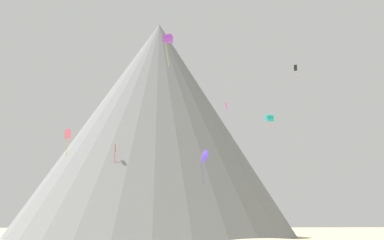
{
  "coord_description": "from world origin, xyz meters",
  "views": [
    {
      "loc": [
        -4.05,
        -33.69,
        4.04
      ],
      "look_at": [
        0.8,
        37.17,
        22.84
      ],
      "focal_mm": 35.63,
      "sensor_mm": 36.0,
      "label": 1
    }
  ],
  "objects_px": {
    "rock_massif": "(158,134)",
    "kite_black_high": "(296,70)",
    "kite_magenta_mid": "(226,106)",
    "kite_red_mid": "(115,150)",
    "kite_rainbow_mid": "(67,136)",
    "kite_indigo_mid": "(204,156)",
    "kite_teal_mid": "(269,118)",
    "kite_violet_high": "(168,39)"
  },
  "relations": [
    {
      "from": "rock_massif",
      "to": "kite_magenta_mid",
      "type": "height_order",
      "value": "rock_massif"
    },
    {
      "from": "rock_massif",
      "to": "kite_rainbow_mid",
      "type": "xyz_separation_m",
      "value": [
        -13.57,
        -47.37,
        -11.19
      ]
    },
    {
      "from": "kite_black_high",
      "to": "kite_teal_mid",
      "type": "xyz_separation_m",
      "value": [
        -10.61,
        -13.9,
        -15.11
      ]
    },
    {
      "from": "kite_violet_high",
      "to": "kite_red_mid",
      "type": "relative_size",
      "value": 1.32
    },
    {
      "from": "kite_teal_mid",
      "to": "kite_indigo_mid",
      "type": "xyz_separation_m",
      "value": [
        -11.39,
        3.07,
        -6.46
      ]
    },
    {
      "from": "kite_red_mid",
      "to": "rock_massif",
      "type": "bearing_deg",
      "value": -148.04
    },
    {
      "from": "kite_black_high",
      "to": "kite_red_mid",
      "type": "distance_m",
      "value": 43.64
    },
    {
      "from": "kite_rainbow_mid",
      "to": "kite_magenta_mid",
      "type": "xyz_separation_m",
      "value": [
        24.93,
        -6.81,
        3.49
      ]
    },
    {
      "from": "kite_violet_high",
      "to": "kite_magenta_mid",
      "type": "distance_m",
      "value": 14.17
    },
    {
      "from": "rock_massif",
      "to": "kite_indigo_mid",
      "type": "bearing_deg",
      "value": -77.67
    },
    {
      "from": "kite_violet_high",
      "to": "kite_red_mid",
      "type": "bearing_deg",
      "value": 128.8
    },
    {
      "from": "kite_violet_high",
      "to": "kite_magenta_mid",
      "type": "bearing_deg",
      "value": 14.57
    },
    {
      "from": "kite_teal_mid",
      "to": "kite_red_mid",
      "type": "xyz_separation_m",
      "value": [
        -28.98,
        17.2,
        -2.95
      ]
    },
    {
      "from": "kite_teal_mid",
      "to": "rock_massif",
      "type": "bearing_deg",
      "value": -73.26
    },
    {
      "from": "rock_massif",
      "to": "kite_rainbow_mid",
      "type": "bearing_deg",
      "value": -105.99
    },
    {
      "from": "rock_massif",
      "to": "kite_magenta_mid",
      "type": "xyz_separation_m",
      "value": [
        11.35,
        -54.18,
        -7.7
      ]
    },
    {
      "from": "kite_magenta_mid",
      "to": "kite_red_mid",
      "type": "bearing_deg",
      "value": -99.18
    },
    {
      "from": "kite_teal_mid",
      "to": "kite_magenta_mid",
      "type": "xyz_separation_m",
      "value": [
        -9.16,
        -9.37,
        -0.82
      ]
    },
    {
      "from": "kite_magenta_mid",
      "to": "kite_red_mid",
      "type": "xyz_separation_m",
      "value": [
        -19.82,
        26.57,
        -2.13
      ]
    },
    {
      "from": "kite_violet_high",
      "to": "kite_teal_mid",
      "type": "xyz_separation_m",
      "value": [
        18.15,
        9.08,
        -10.13
      ]
    },
    {
      "from": "kite_black_high",
      "to": "kite_teal_mid",
      "type": "relative_size",
      "value": 1.43
    },
    {
      "from": "rock_massif",
      "to": "kite_indigo_mid",
      "type": "height_order",
      "value": "rock_massif"
    },
    {
      "from": "rock_massif",
      "to": "kite_violet_high",
      "type": "xyz_separation_m",
      "value": [
        2.36,
        -53.89,
        3.25
      ]
    },
    {
      "from": "kite_teal_mid",
      "to": "kite_magenta_mid",
      "type": "relative_size",
      "value": 2.81
    },
    {
      "from": "kite_violet_high",
      "to": "rock_massif",
      "type": "bearing_deg",
      "value": 108.91
    },
    {
      "from": "rock_massif",
      "to": "kite_teal_mid",
      "type": "bearing_deg",
      "value": -65.41
    },
    {
      "from": "kite_black_high",
      "to": "kite_magenta_mid",
      "type": "distance_m",
      "value": 34.44
    },
    {
      "from": "rock_massif",
      "to": "kite_teal_mid",
      "type": "height_order",
      "value": "rock_massif"
    },
    {
      "from": "kite_black_high",
      "to": "kite_red_mid",
      "type": "relative_size",
      "value": 1.07
    },
    {
      "from": "rock_massif",
      "to": "kite_rainbow_mid",
      "type": "height_order",
      "value": "rock_massif"
    },
    {
      "from": "kite_indigo_mid",
      "to": "kite_magenta_mid",
      "type": "relative_size",
      "value": 5.72
    },
    {
      "from": "kite_violet_high",
      "to": "kite_red_mid",
      "type": "xyz_separation_m",
      "value": [
        -10.83,
        26.28,
        -13.08
      ]
    },
    {
      "from": "kite_rainbow_mid",
      "to": "rock_massif",
      "type": "bearing_deg",
      "value": 75.96
    },
    {
      "from": "kite_rainbow_mid",
      "to": "kite_magenta_mid",
      "type": "bearing_deg",
      "value": -13.34
    },
    {
      "from": "kite_teal_mid",
      "to": "kite_red_mid",
      "type": "height_order",
      "value": "kite_teal_mid"
    },
    {
      "from": "rock_massif",
      "to": "kite_black_high",
      "type": "distance_m",
      "value": 44.63
    },
    {
      "from": "kite_violet_high",
      "to": "kite_teal_mid",
      "type": "distance_m",
      "value": 22.68
    },
    {
      "from": "kite_teal_mid",
      "to": "kite_indigo_mid",
      "type": "bearing_deg",
      "value": -22.94
    },
    {
      "from": "kite_indigo_mid",
      "to": "kite_red_mid",
      "type": "relative_size",
      "value": 1.52
    },
    {
      "from": "kite_rainbow_mid",
      "to": "kite_red_mid",
      "type": "height_order",
      "value": "kite_red_mid"
    },
    {
      "from": "rock_massif",
      "to": "kite_black_high",
      "type": "relative_size",
      "value": 24.15
    },
    {
      "from": "kite_rainbow_mid",
      "to": "kite_indigo_mid",
      "type": "relative_size",
      "value": 0.71
    }
  ]
}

